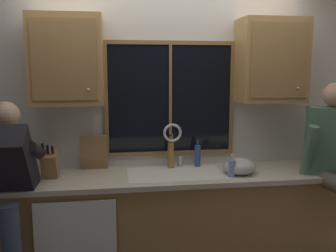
{
  "coord_description": "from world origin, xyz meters",
  "views": [
    {
      "loc": [
        -0.43,
        -3.26,
        1.79
      ],
      "look_at": [
        0.01,
        -0.3,
        1.33
      ],
      "focal_mm": 39.39,
      "sensor_mm": 36.0,
      "label": 1
    }
  ],
  "objects_px": {
    "cutting_board": "(94,152)",
    "bottle_tall_clear": "(198,155)",
    "knife_block": "(50,165)",
    "soap_dispenser": "(232,168)",
    "person_standing": "(1,188)",
    "bottle_green_glass": "(171,154)",
    "mixing_bowl": "(239,166)"
  },
  "relations": [
    {
      "from": "soap_dispenser",
      "to": "bottle_tall_clear",
      "type": "bearing_deg",
      "value": 120.75
    },
    {
      "from": "person_standing",
      "to": "bottle_tall_clear",
      "type": "height_order",
      "value": "person_standing"
    },
    {
      "from": "person_standing",
      "to": "cutting_board",
      "type": "bearing_deg",
      "value": 40.16
    },
    {
      "from": "cutting_board",
      "to": "soap_dispenser",
      "type": "relative_size",
      "value": 1.64
    },
    {
      "from": "soap_dispenser",
      "to": "cutting_board",
      "type": "bearing_deg",
      "value": 161.73
    },
    {
      "from": "knife_block",
      "to": "cutting_board",
      "type": "height_order",
      "value": "cutting_board"
    },
    {
      "from": "bottle_tall_clear",
      "to": "bottle_green_glass",
      "type": "bearing_deg",
      "value": -176.92
    },
    {
      "from": "knife_block",
      "to": "bottle_green_glass",
      "type": "bearing_deg",
      "value": 10.05
    },
    {
      "from": "knife_block",
      "to": "soap_dispenser",
      "type": "relative_size",
      "value": 1.68
    },
    {
      "from": "knife_block",
      "to": "bottle_tall_clear",
      "type": "height_order",
      "value": "knife_block"
    },
    {
      "from": "cutting_board",
      "to": "soap_dispenser",
      "type": "bearing_deg",
      "value": -18.27
    },
    {
      "from": "mixing_bowl",
      "to": "soap_dispenser",
      "type": "height_order",
      "value": "soap_dispenser"
    },
    {
      "from": "knife_block",
      "to": "soap_dispenser",
      "type": "bearing_deg",
      "value": -6.11
    },
    {
      "from": "cutting_board",
      "to": "mixing_bowl",
      "type": "relative_size",
      "value": 1.16
    },
    {
      "from": "mixing_bowl",
      "to": "bottle_green_glass",
      "type": "bearing_deg",
      "value": 154.63
    },
    {
      "from": "cutting_board",
      "to": "person_standing",
      "type": "bearing_deg",
      "value": -139.84
    },
    {
      "from": "person_standing",
      "to": "mixing_bowl",
      "type": "bearing_deg",
      "value": 7.21
    },
    {
      "from": "person_standing",
      "to": "cutting_board",
      "type": "distance_m",
      "value": 0.82
    },
    {
      "from": "person_standing",
      "to": "soap_dispenser",
      "type": "distance_m",
      "value": 1.75
    },
    {
      "from": "cutting_board",
      "to": "bottle_green_glass",
      "type": "xyz_separation_m",
      "value": [
        0.67,
        -0.04,
        -0.03
      ]
    },
    {
      "from": "soap_dispenser",
      "to": "bottle_tall_clear",
      "type": "height_order",
      "value": "bottle_tall_clear"
    },
    {
      "from": "bottle_tall_clear",
      "to": "mixing_bowl",
      "type": "bearing_deg",
      "value": -42.28
    },
    {
      "from": "mixing_bowl",
      "to": "bottle_tall_clear",
      "type": "distance_m",
      "value": 0.41
    },
    {
      "from": "person_standing",
      "to": "bottle_green_glass",
      "type": "bearing_deg",
      "value": 20.8
    },
    {
      "from": "person_standing",
      "to": "bottle_green_glass",
      "type": "distance_m",
      "value": 1.38
    },
    {
      "from": "knife_block",
      "to": "bottle_tall_clear",
      "type": "distance_m",
      "value": 1.27
    },
    {
      "from": "person_standing",
      "to": "mixing_bowl",
      "type": "distance_m",
      "value": 1.85
    },
    {
      "from": "person_standing",
      "to": "bottle_green_glass",
      "type": "height_order",
      "value": "person_standing"
    },
    {
      "from": "bottle_green_glass",
      "to": "cutting_board",
      "type": "bearing_deg",
      "value": 176.95
    },
    {
      "from": "bottle_green_glass",
      "to": "bottle_tall_clear",
      "type": "distance_m",
      "value": 0.25
    },
    {
      "from": "mixing_bowl",
      "to": "person_standing",
      "type": "bearing_deg",
      "value": -172.79
    },
    {
      "from": "cutting_board",
      "to": "bottle_tall_clear",
      "type": "xyz_separation_m",
      "value": [
        0.91,
        -0.02,
        -0.05
      ]
    }
  ]
}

